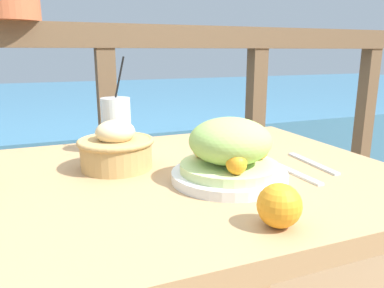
% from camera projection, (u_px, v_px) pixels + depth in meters
% --- Properties ---
extents(patio_table, '(1.04, 0.75, 0.75)m').
position_uv_depth(patio_table, '(168.00, 222.00, 0.85)').
color(patio_table, tan).
rests_on(patio_table, ground_plane).
extents(railing_fence, '(2.80, 0.08, 1.12)m').
position_uv_depth(railing_fence, '(108.00, 117.00, 1.49)').
color(railing_fence, brown).
rests_on(railing_fence, ground_plane).
extents(sea_backdrop, '(12.00, 4.00, 0.57)m').
position_uv_depth(sea_backdrop, '(69.00, 124.00, 3.86)').
color(sea_backdrop, teal).
rests_on(sea_backdrop, ground_plane).
extents(salad_plate, '(0.24, 0.24, 0.13)m').
position_uv_depth(salad_plate, '(230.00, 154.00, 0.77)').
color(salad_plate, silver).
rests_on(salad_plate, patio_table).
extents(drink_glass, '(0.08, 0.08, 0.25)m').
position_uv_depth(drink_glass, '(116.00, 125.00, 0.99)').
color(drink_glass, silver).
rests_on(drink_glass, patio_table).
extents(bread_basket, '(0.17, 0.17, 0.11)m').
position_uv_depth(bread_basket, '(116.00, 149.00, 0.86)').
color(bread_basket, tan).
rests_on(bread_basket, patio_table).
extents(fork, '(0.02, 0.18, 0.00)m').
position_uv_depth(fork, '(293.00, 172.00, 0.83)').
color(fork, silver).
rests_on(fork, patio_table).
extents(knife, '(0.03, 0.18, 0.00)m').
position_uv_depth(knife, '(312.00, 163.00, 0.90)').
color(knife, silver).
rests_on(knife, patio_table).
extents(orange_near_basket, '(0.07, 0.07, 0.07)m').
position_uv_depth(orange_near_basket, '(279.00, 205.00, 0.57)').
color(orange_near_basket, orange).
rests_on(orange_near_basket, patio_table).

